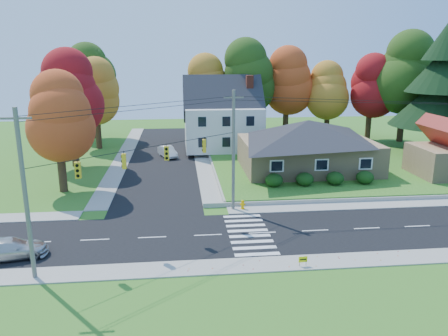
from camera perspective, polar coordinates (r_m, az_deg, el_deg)
The scene contains 25 objects.
ground at distance 32.49m, azimuth 5.01°, elevation -8.45°, with size 120.00×120.00×0.00m, color #3D7923.
road_main at distance 32.48m, azimuth 5.01°, elevation -8.43°, with size 90.00×8.00×0.02m, color black.
road_cross at distance 56.79m, azimuth -7.98°, elevation 1.54°, with size 8.00×44.00×0.02m, color black.
sidewalk_north at distance 37.05m, azimuth 3.55°, elevation -5.39°, with size 90.00×2.00×0.08m, color #9C9A90.
sidewalk_south at distance 28.04m, azimuth 6.99°, elevation -12.32°, with size 90.00×2.00×0.08m, color #9C9A90.
lawn at distance 55.18m, azimuth 14.20°, elevation 1.10°, with size 30.00×30.00×0.50m, color #3D7923.
ranch_house at distance 48.34m, azimuth 10.85°, elevation 3.08°, with size 14.60×10.60×5.40m.
colonial_house at distance 58.20m, azimuth -0.09°, elevation 6.57°, with size 10.40×8.40×9.60m.
hedge_row at distance 42.94m, azimuth 12.43°, elevation -1.37°, with size 10.70×1.70×1.27m.
traffic_infrastructure at distance 32.11m, azimuth 4.50°, elevation 0.97°, with size 38.10×10.66×10.00m.
tree_lot_0 at distance 63.60m, azimuth -2.52°, elevation 10.61°, with size 6.72×6.72×12.51m.
tree_lot_1 at distance 63.18m, azimuth 3.08°, elevation 11.77°, with size 7.84×7.84×14.60m.
tree_lot_2 at distance 65.40m, azimuth 8.23°, elevation 11.16°, with size 7.28×7.28×13.56m.
tree_lot_3 at distance 66.26m, azimuth 13.51°, elevation 9.82°, with size 6.16×6.16×11.47m.
tree_lot_4 at distance 67.52m, azimuth 18.71°, elevation 10.10°, with size 6.72×6.72×12.51m.
tree_lot_5 at distance 67.41m, azimuth 22.71°, elevation 11.42°, with size 8.40×8.40×15.64m.
conifer_east_a at distance 61.06m, azimuth 27.04°, elevation 9.93°, with size 12.80×12.80×16.96m.
tree_west_0 at distance 43.14m, azimuth -20.99°, elevation 6.26°, with size 6.16×6.16×11.47m.
tree_west_1 at distance 52.89m, azimuth -19.47°, elevation 9.18°, with size 7.28×7.28×13.56m.
tree_west_2 at distance 62.51m, azimuth -16.45°, elevation 9.51°, with size 6.72×6.72×12.51m.
tree_west_3 at distance 70.64m, azimuth -17.02°, elevation 11.05°, with size 7.84×7.84×14.60m.
silver_sedan at distance 31.46m, azimuth -26.15°, elevation -9.42°, with size 1.84×4.54×1.32m, color #BCBCBC.
white_car at distance 56.13m, azimuth -7.39°, elevation 2.13°, with size 1.45×4.15×1.37m, color silver.
fire_hydrant at distance 36.91m, azimuth 2.45°, elevation -4.85°, with size 0.49×0.38×0.85m.
yard_sign at distance 27.75m, azimuth 10.28°, elevation -11.69°, with size 0.56×0.08×0.70m.
Camera 1 is at (-5.92, -29.33, 12.66)m, focal length 35.00 mm.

